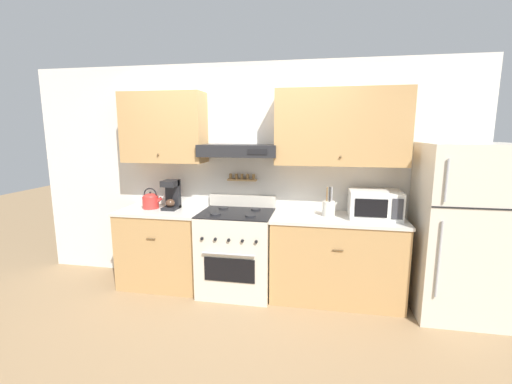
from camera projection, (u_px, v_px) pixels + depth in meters
name	position (u px, v px, depth m)	size (l,w,h in m)	color
ground_plane	(231.00, 303.00, 3.63)	(16.00, 16.00, 0.00)	#937551
wall_back	(250.00, 159.00, 3.91)	(5.20, 0.46, 2.55)	silver
counter_left	(164.00, 247.00, 4.01)	(0.97, 0.63, 0.91)	tan
counter_right	(336.00, 258.00, 3.66)	(1.38, 0.63, 0.91)	tan
stove_range	(237.00, 252.00, 3.82)	(0.79, 0.68, 1.05)	beige
refrigerator	(462.00, 231.00, 3.31)	(0.81, 0.76, 1.68)	beige
tea_kettle	(151.00, 200.00, 3.98)	(0.24, 0.19, 0.24)	red
coffee_maker	(172.00, 194.00, 3.95)	(0.16, 0.22, 0.34)	black
microwave	(375.00, 204.00, 3.54)	(0.52, 0.40, 0.28)	white
utensil_crock	(329.00, 208.00, 3.61)	(0.13, 0.13, 0.31)	silver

